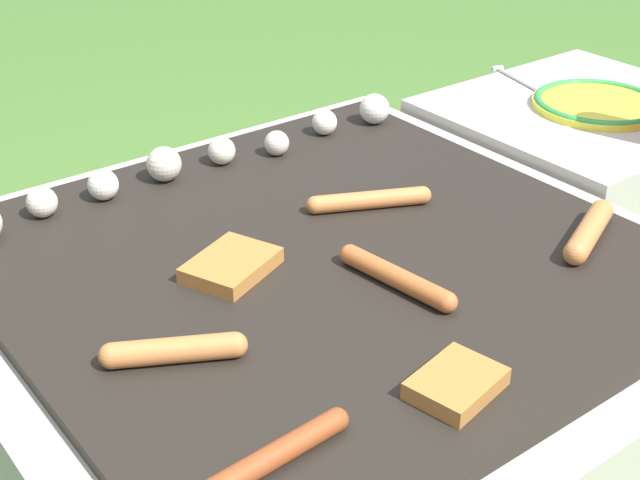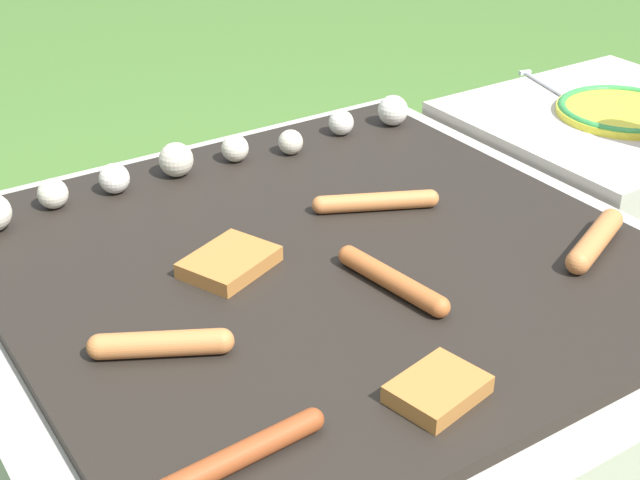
{
  "view_description": "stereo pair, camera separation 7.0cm",
  "coord_description": "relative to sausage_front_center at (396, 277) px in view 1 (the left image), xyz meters",
  "views": [
    {
      "loc": [
        -0.6,
        -0.79,
        1.01
      ],
      "look_at": [
        0.0,
        0.0,
        0.45
      ],
      "focal_mm": 50.0,
      "sensor_mm": 36.0,
      "label": 1
    },
    {
      "loc": [
        -0.55,
        -0.83,
        1.01
      ],
      "look_at": [
        0.0,
        0.0,
        0.45
      ],
      "focal_mm": 50.0,
      "sensor_mm": 36.0,
      "label": 2
    }
  ],
  "objects": [
    {
      "name": "bread_slice_right",
      "position": [
        -0.14,
        0.15,
        -0.0
      ],
      "size": [
        0.14,
        0.12,
        0.02
      ],
      "color": "#B27033",
      "rests_on": "grill"
    },
    {
      "name": "sausage_front_center",
      "position": [
        0.0,
        0.0,
        0.0
      ],
      "size": [
        0.05,
        0.18,
        0.03
      ],
      "color": "#B7602D",
      "rests_on": "grill"
    },
    {
      "name": "sausage_back_center",
      "position": [
        -0.3,
        -0.16,
        -0.0
      ],
      "size": [
        0.18,
        0.03,
        0.02
      ],
      "color": "#93421E",
      "rests_on": "grill"
    },
    {
      "name": "sausage_back_right",
      "position": [
        -0.29,
        0.03,
        0.0
      ],
      "size": [
        0.14,
        0.09,
        0.03
      ],
      "color": "#C6753D",
      "rests_on": "grill"
    },
    {
      "name": "sausage_mid_left",
      "position": [
        0.11,
        0.18,
        -0.0
      ],
      "size": [
        0.17,
        0.09,
        0.03
      ],
      "color": "#C6753D",
      "rests_on": "grill"
    },
    {
      "name": "mushroom_row",
      "position": [
        -0.04,
        0.43,
        0.01
      ],
      "size": [
        0.74,
        0.07,
        0.05
      ],
      "color": "beige",
      "rests_on": "grill"
    },
    {
      "name": "sausage_mid_right",
      "position": [
        0.28,
        -0.07,
        0.0
      ],
      "size": [
        0.15,
        0.08,
        0.03
      ],
      "color": "#C6753D",
      "rests_on": "grill"
    },
    {
      "name": "fork_utensil",
      "position": [
        0.69,
        0.42,
        -0.01
      ],
      "size": [
        0.06,
        0.16,
        0.01
      ],
      "color": "silver",
      "rests_on": "side_ledge"
    },
    {
      "name": "side_ledge",
      "position": [
        0.69,
        0.25,
        -0.23
      ],
      "size": [
        0.51,
        0.46,
        0.43
      ],
      "color": "#B2AA9E",
      "rests_on": "ground_plane"
    },
    {
      "name": "bread_slice_left",
      "position": [
        -0.09,
        -0.19,
        -0.0
      ],
      "size": [
        0.11,
        0.09,
        0.02
      ],
      "color": "#B27033",
      "rests_on": "grill"
    },
    {
      "name": "plate_colorful",
      "position": [
        0.69,
        0.23,
        -0.0
      ],
      "size": [
        0.23,
        0.23,
        0.02
      ],
      "color": "yellow",
      "rests_on": "side_ledge"
    },
    {
      "name": "grill",
      "position": [
        -0.03,
        0.12,
        -0.23
      ],
      "size": [
        0.91,
        0.91,
        0.43
      ],
      "color": "#B2AA9E",
      "rests_on": "ground_plane"
    }
  ]
}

